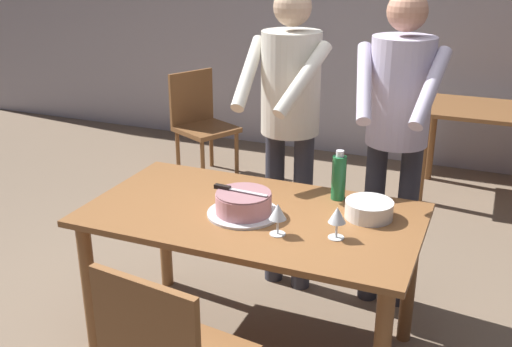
{
  "coord_description": "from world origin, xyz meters",
  "views": [
    {
      "loc": [
        1.0,
        -2.37,
        1.94
      ],
      "look_at": [
        -0.03,
        0.11,
        0.9
      ],
      "focal_mm": 42.32,
      "sensor_mm": 36.0,
      "label": 1
    }
  ],
  "objects_px": {
    "wine_glass_near": "(337,216)",
    "wine_glass_far": "(278,213)",
    "water_bottle": "(339,177)",
    "background_table": "(486,129)",
    "main_dining_table": "(252,234)",
    "background_chair_1": "(201,121)",
    "person_standing_beside": "(398,120)",
    "cake_knife": "(230,189)",
    "person_cutting_cake": "(290,111)",
    "plate_stack": "(369,209)",
    "cake_on_platter": "(244,204)"
  },
  "relations": [
    {
      "from": "person_standing_beside",
      "to": "background_table",
      "type": "height_order",
      "value": "person_standing_beside"
    },
    {
      "from": "main_dining_table",
      "to": "water_bottle",
      "type": "bearing_deg",
      "value": 43.07
    },
    {
      "from": "wine_glass_far",
      "to": "background_chair_1",
      "type": "height_order",
      "value": "background_chair_1"
    },
    {
      "from": "wine_glass_far",
      "to": "background_chair_1",
      "type": "xyz_separation_m",
      "value": [
        -1.55,
        2.25,
        -0.36
      ]
    },
    {
      "from": "wine_glass_near",
      "to": "wine_glass_far",
      "type": "xyz_separation_m",
      "value": [
        -0.24,
        -0.06,
        0.0
      ]
    },
    {
      "from": "background_table",
      "to": "water_bottle",
      "type": "bearing_deg",
      "value": -105.67
    },
    {
      "from": "water_bottle",
      "to": "background_table",
      "type": "bearing_deg",
      "value": 74.33
    },
    {
      "from": "cake_knife",
      "to": "water_bottle",
      "type": "height_order",
      "value": "water_bottle"
    },
    {
      "from": "cake_knife",
      "to": "cake_on_platter",
      "type": "bearing_deg",
      "value": -3.7
    },
    {
      "from": "main_dining_table",
      "to": "background_chair_1",
      "type": "distance_m",
      "value": 2.48
    },
    {
      "from": "wine_glass_near",
      "to": "background_chair_1",
      "type": "bearing_deg",
      "value": 129.32
    },
    {
      "from": "wine_glass_near",
      "to": "background_chair_1",
      "type": "relative_size",
      "value": 0.16
    },
    {
      "from": "person_cutting_cake",
      "to": "water_bottle",
      "type": "bearing_deg",
      "value": -41.48
    },
    {
      "from": "wine_glass_far",
      "to": "main_dining_table",
      "type": "bearing_deg",
      "value": 138.31
    },
    {
      "from": "main_dining_table",
      "to": "water_bottle",
      "type": "height_order",
      "value": "water_bottle"
    },
    {
      "from": "cake_knife",
      "to": "background_table",
      "type": "distance_m",
      "value": 2.71
    },
    {
      "from": "wine_glass_near",
      "to": "wine_glass_far",
      "type": "bearing_deg",
      "value": -165.2
    },
    {
      "from": "water_bottle",
      "to": "background_table",
      "type": "relative_size",
      "value": 0.25
    },
    {
      "from": "cake_on_platter",
      "to": "water_bottle",
      "type": "xyz_separation_m",
      "value": [
        0.35,
        0.35,
        0.06
      ]
    },
    {
      "from": "person_cutting_cake",
      "to": "wine_glass_far",
      "type": "bearing_deg",
      "value": -73.59
    },
    {
      "from": "wine_glass_near",
      "to": "person_cutting_cake",
      "type": "xyz_separation_m",
      "value": [
        -0.48,
        0.74,
        0.22
      ]
    },
    {
      "from": "plate_stack",
      "to": "water_bottle",
      "type": "xyz_separation_m",
      "value": [
        -0.19,
        0.16,
        0.07
      ]
    },
    {
      "from": "wine_glass_far",
      "to": "person_standing_beside",
      "type": "xyz_separation_m",
      "value": [
        0.34,
        0.84,
        0.22
      ]
    },
    {
      "from": "water_bottle",
      "to": "background_table",
      "type": "height_order",
      "value": "water_bottle"
    },
    {
      "from": "cake_knife",
      "to": "wine_glass_near",
      "type": "xyz_separation_m",
      "value": [
        0.53,
        -0.07,
        -0.01
      ]
    },
    {
      "from": "wine_glass_near",
      "to": "wine_glass_far",
      "type": "distance_m",
      "value": 0.25
    },
    {
      "from": "wine_glass_far",
      "to": "background_chair_1",
      "type": "relative_size",
      "value": 0.16
    },
    {
      "from": "main_dining_table",
      "to": "wine_glass_near",
      "type": "xyz_separation_m",
      "value": [
        0.43,
        -0.11,
        0.22
      ]
    },
    {
      "from": "cake_on_platter",
      "to": "person_standing_beside",
      "type": "relative_size",
      "value": 0.2
    },
    {
      "from": "main_dining_table",
      "to": "plate_stack",
      "type": "distance_m",
      "value": 0.56
    },
    {
      "from": "wine_glass_near",
      "to": "background_table",
      "type": "height_order",
      "value": "wine_glass_near"
    },
    {
      "from": "wine_glass_far",
      "to": "person_standing_beside",
      "type": "height_order",
      "value": "person_standing_beside"
    },
    {
      "from": "main_dining_table",
      "to": "water_bottle",
      "type": "distance_m",
      "value": 0.5
    },
    {
      "from": "wine_glass_far",
      "to": "water_bottle",
      "type": "bearing_deg",
      "value": 73.89
    },
    {
      "from": "cake_knife",
      "to": "background_chair_1",
      "type": "distance_m",
      "value": 2.49
    },
    {
      "from": "main_dining_table",
      "to": "plate_stack",
      "type": "relative_size",
      "value": 7.09
    },
    {
      "from": "cake_knife",
      "to": "plate_stack",
      "type": "height_order",
      "value": "cake_knife"
    },
    {
      "from": "main_dining_table",
      "to": "background_chair_1",
      "type": "relative_size",
      "value": 1.73
    },
    {
      "from": "cake_knife",
      "to": "plate_stack",
      "type": "relative_size",
      "value": 1.23
    },
    {
      "from": "background_table",
      "to": "wine_glass_near",
      "type": "bearing_deg",
      "value": -100.99
    },
    {
      "from": "wine_glass_far",
      "to": "person_standing_beside",
      "type": "bearing_deg",
      "value": 67.96
    },
    {
      "from": "main_dining_table",
      "to": "cake_knife",
      "type": "xyz_separation_m",
      "value": [
        -0.1,
        -0.03,
        0.23
      ]
    },
    {
      "from": "plate_stack",
      "to": "background_table",
      "type": "height_order",
      "value": "plate_stack"
    },
    {
      "from": "wine_glass_near",
      "to": "person_standing_beside",
      "type": "distance_m",
      "value": 0.81
    },
    {
      "from": "background_table",
      "to": "wine_glass_far",
      "type": "bearing_deg",
      "value": -105.75
    },
    {
      "from": "person_standing_beside",
      "to": "wine_glass_near",
      "type": "bearing_deg",
      "value": -97.11
    },
    {
      "from": "wine_glass_far",
      "to": "background_chair_1",
      "type": "bearing_deg",
      "value": 124.51
    },
    {
      "from": "cake_on_platter",
      "to": "person_standing_beside",
      "type": "height_order",
      "value": "person_standing_beside"
    },
    {
      "from": "plate_stack",
      "to": "person_standing_beside",
      "type": "bearing_deg",
      "value": 88.47
    },
    {
      "from": "cake_on_platter",
      "to": "wine_glass_far",
      "type": "bearing_deg",
      "value": -31.09
    }
  ]
}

